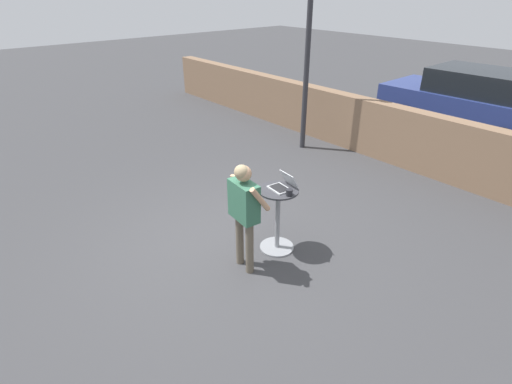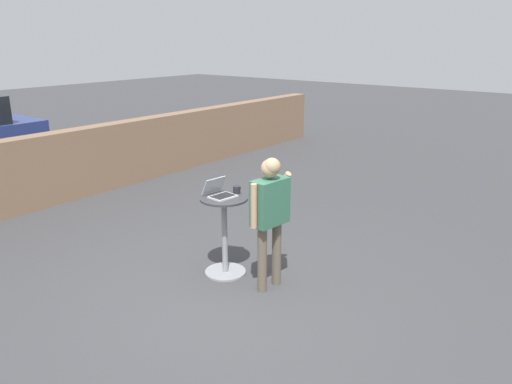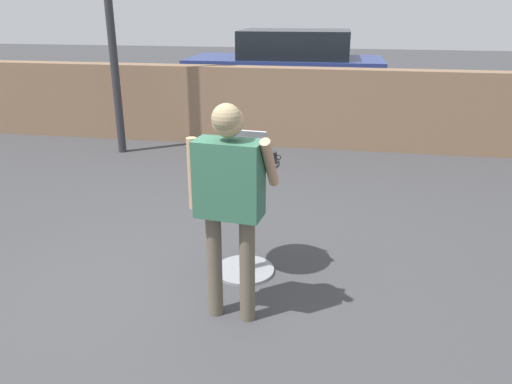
# 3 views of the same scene
# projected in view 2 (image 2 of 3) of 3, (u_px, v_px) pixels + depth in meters

# --- Properties ---
(ground_plane) EXTENTS (50.00, 50.00, 0.00)m
(ground_plane) POSITION_uv_depth(u_px,v_px,m) (230.00, 306.00, 5.50)
(ground_plane) COLOR #3D3D3F
(pavement_kerb) EXTENTS (17.34, 0.35, 1.25)m
(pavement_kerb) POSITION_uv_depth(u_px,v_px,m) (7.00, 178.00, 8.16)
(pavement_kerb) COLOR #84664C
(pavement_kerb) RESTS_ON ground_plane
(cafe_table) EXTENTS (0.58, 0.58, 1.00)m
(cafe_table) POSITION_uv_depth(u_px,v_px,m) (225.00, 233.00, 6.12)
(cafe_table) COLOR gray
(cafe_table) RESTS_ON ground_plane
(laptop) EXTENTS (0.34, 0.37, 0.22)m
(laptop) POSITION_uv_depth(u_px,v_px,m) (220.00, 192.00, 6.02)
(laptop) COLOR #B7BABF
(laptop) RESTS_ON cafe_table
(coffee_mug) EXTENTS (0.13, 0.09, 0.09)m
(coffee_mug) POSITION_uv_depth(u_px,v_px,m) (237.00, 190.00, 6.13)
(coffee_mug) COLOR #232328
(coffee_mug) RESTS_ON cafe_table
(standing_person) EXTENTS (0.61, 0.34, 1.58)m
(standing_person) POSITION_uv_depth(u_px,v_px,m) (270.00, 207.00, 5.63)
(standing_person) COLOR brown
(standing_person) RESTS_ON ground_plane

